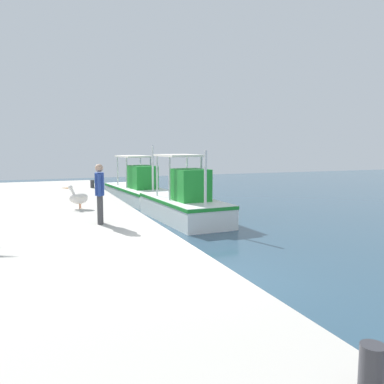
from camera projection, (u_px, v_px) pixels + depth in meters
fishing_boat_nearest at (138, 189)px, 21.47m from camera, size 6.63×2.53×3.00m
fishing_boat_second at (184, 203)px, 15.71m from camera, size 5.37×2.29×2.82m
pelican at (79, 197)px, 13.67m from camera, size 0.58×0.95×0.82m
fisherman_standing at (100, 191)px, 10.95m from camera, size 0.60×0.31×1.67m
mooring_bollard_nearest at (92, 184)px, 20.53m from camera, size 0.20×0.20×0.41m
mooring_bollard_second at (372, 369)px, 3.45m from camera, size 0.22×0.22×0.44m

